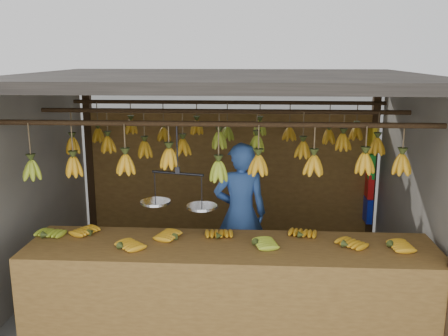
{
  "coord_description": "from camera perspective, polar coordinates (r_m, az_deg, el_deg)",
  "views": [
    {
      "loc": [
        0.34,
        -5.38,
        2.61
      ],
      "look_at": [
        0.0,
        0.3,
        1.3
      ],
      "focal_mm": 40.0,
      "sensor_mm": 36.0,
      "label": 1
    }
  ],
  "objects": [
    {
      "name": "ground",
      "position": [
        5.99,
        -0.18,
        -12.87
      ],
      "size": [
        80.0,
        80.0,
        0.0
      ],
      "primitive_type": "plane",
      "color": "#5B5B57"
    },
    {
      "name": "stall",
      "position": [
        5.75,
        0.02,
        6.59
      ],
      "size": [
        4.3,
        3.3,
        2.4
      ],
      "color": "black",
      "rests_on": "ground"
    },
    {
      "name": "counter",
      "position": [
        4.57,
        0.61,
        -11.54
      ],
      "size": [
        3.75,
        0.85,
        0.96
      ],
      "color": "brown",
      "rests_on": "ground"
    },
    {
      "name": "hanging_bananas",
      "position": [
        5.49,
        -0.22,
        2.57
      ],
      "size": [
        3.52,
        2.26,
        0.4
      ],
      "color": "#92A523",
      "rests_on": "ground"
    },
    {
      "name": "balance_scale",
      "position": [
        4.63,
        -5.25,
        -3.69
      ],
      "size": [
        0.72,
        0.39,
        0.77
      ],
      "color": "black",
      "rests_on": "ground"
    },
    {
      "name": "vendor",
      "position": [
        5.69,
        1.88,
        -5.29
      ],
      "size": [
        0.64,
        0.46,
        1.66
      ],
      "primitive_type": "imported",
      "rotation": [
        0.0,
        0.0,
        3.25
      ],
      "color": "#3359A5",
      "rests_on": "ground"
    },
    {
      "name": "bag_bundles",
      "position": [
        7.11,
        16.35,
        -0.79
      ],
      "size": [
        0.08,
        0.26,
        1.33
      ],
      "color": "yellow",
      "rests_on": "ground"
    }
  ]
}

